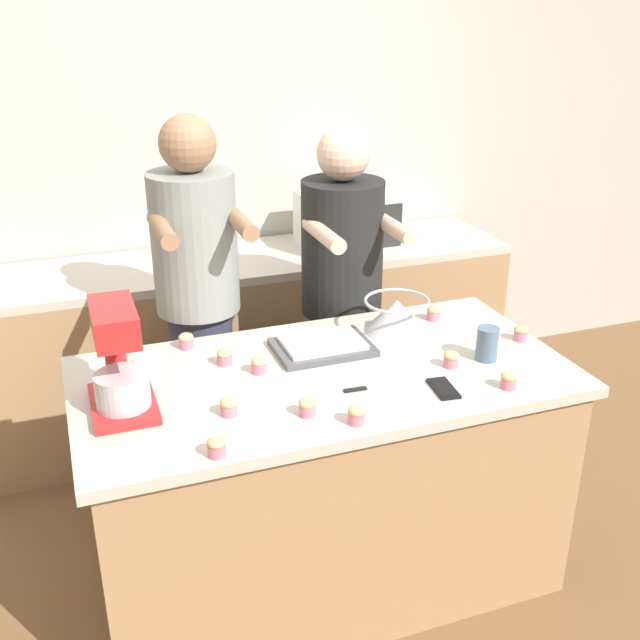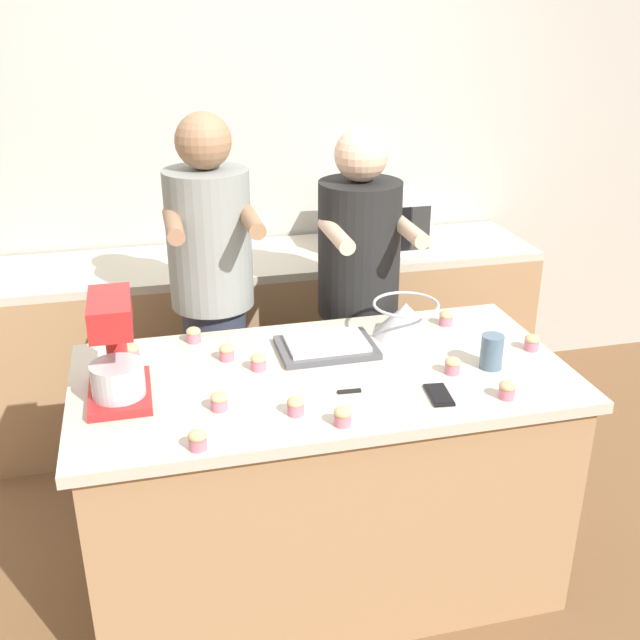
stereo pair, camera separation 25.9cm
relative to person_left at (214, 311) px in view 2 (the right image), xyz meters
The scene contains 25 objects.
ground_plane 1.14m from the person_left, 63.75° to the right, with size 16.00×16.00×0.00m, color brown.
back_wall 1.13m from the person_left, 72.44° to the left, with size 10.00×0.06×2.70m.
island_counter 0.84m from the person_left, 63.75° to the right, with size 1.73×0.87×0.90m.
back_counter 0.84m from the person_left, 63.84° to the left, with size 2.80×0.60×0.91m.
person_left is the anchor object (origin of this frame).
person_right 0.63m from the person_left, ahead, with size 0.36×0.51×1.63m.
stand_mixer 0.77m from the person_left, 120.25° to the right, with size 0.20×0.30×0.36m.
mixing_bowl 0.81m from the person_left, 30.08° to the right, with size 0.26×0.26×0.13m.
baking_tray 0.59m from the person_left, 51.95° to the right, with size 0.36×0.25×0.04m.
microwave_oven 1.12m from the person_left, 34.75° to the left, with size 0.48×0.34×0.28m.
cell_phone 1.10m from the person_left, 54.32° to the right, with size 0.09×0.15×0.01m.
drinking_glass 1.16m from the person_left, 39.54° to the right, with size 0.08×0.08×0.12m.
knife 0.90m from the person_left, 62.50° to the right, with size 0.22×0.03×0.01m.
cupcake_0 0.57m from the person_left, 80.37° to the right, with size 0.06×0.06×0.06m.
cupcake_1 1.06m from the person_left, 45.06° to the right, with size 0.06×0.06×0.06m.
cupcake_2 0.81m from the person_left, 95.15° to the right, with size 0.06×0.06×0.06m.
cupcake_3 1.28m from the person_left, 48.30° to the right, with size 0.06×0.06×0.06m.
cupcake_4 0.46m from the person_left, 90.37° to the right, with size 0.06×0.06×0.06m.
cupcake_5 0.91m from the person_left, 79.95° to the right, with size 0.06×0.06×0.06m.
cupcake_6 0.29m from the person_left, 111.17° to the right, with size 0.06×0.06×0.06m.
cupcake_7 1.28m from the person_left, 30.12° to the right, with size 0.06×0.06×0.06m.
cupcake_8 0.50m from the person_left, 132.07° to the right, with size 0.06×0.06×0.06m.
cupcake_9 1.03m from the person_left, 73.97° to the right, with size 0.06×0.06×0.06m.
cupcake_10 0.96m from the person_left, 21.69° to the right, with size 0.06×0.06×0.06m.
cupcake_11 1.03m from the person_left, 98.94° to the right, with size 0.06×0.06×0.06m.
Camera 2 is at (-0.57, -2.26, 2.11)m, focal length 42.00 mm.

